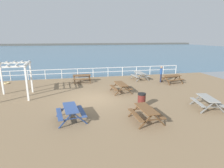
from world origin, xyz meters
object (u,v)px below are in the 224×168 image
Objects in this scene: picnic_table_far_right at (82,77)px; picnic_table_mid_centre at (121,86)px; picnic_table_seaward at (140,74)px; litter_bin at (142,100)px; lattice_pergola at (12,72)px; picnic_table_corner at (172,77)px; picnic_table_near_right at (71,110)px; picnic_table_far_left at (207,100)px; visitor at (161,73)px; picnic_table_near_left at (146,111)px.

picnic_table_mid_centre is at bearing -55.65° from picnic_table_far_right.
picnic_table_seaward is 1.99× the size of litter_bin.
lattice_pergola is (-8.37, 0.38, 1.41)m from picnic_table_mid_centre.
picnic_table_corner is at bearing 46.06° from litter_bin.
litter_bin is (8.89, -3.91, -1.52)m from lattice_pergola.
lattice_pergola is at bearing 156.25° from litter_bin.
picnic_table_mid_centre is at bearing -49.80° from picnic_table_near_right.
picnic_table_far_left is at bearing -108.69° from picnic_table_corner.
picnic_table_seaward is at bearing 14.44° from lattice_pergola.
picnic_table_far_right is at bearing 7.15° from visitor.
litter_bin is at bearing -174.26° from picnic_table_mid_centre.
picnic_table_seaward is at bearing -1.85° from picnic_table_far_right.
picnic_table_corner is 2.09× the size of litter_bin.
picnic_table_corner is (1.34, 6.79, 0.00)m from picnic_table_far_left.
picnic_table_seaward is at bearing -23.65° from visitor.
picnic_table_far_right is at bearing 32.77° from picnic_table_mid_centre.
picnic_table_far_left is 9.01m from picnic_table_seaward.
picnic_table_mid_centre is 0.94× the size of picnic_table_corner.
picnic_table_corner is (8.96, -2.20, 0.00)m from picnic_table_far_right.
picnic_table_near_right is at bearing 57.41° from visitor.
picnic_table_far_right is 0.92× the size of picnic_table_corner.
picnic_table_near_left is 10.34m from picnic_table_seaward.
picnic_table_corner is at bearing -64.47° from picnic_table_near_right.
picnic_table_near_right is (-4.09, 1.00, 0.00)m from picnic_table_near_left.
picnic_table_far_left is 4.23m from litter_bin.
picnic_table_mid_centre is at bearing 98.39° from litter_bin.
picnic_table_seaward is at bearing -40.53° from picnic_table_mid_centre.
picnic_table_corner is (10.02, 6.69, 0.00)m from picnic_table_near_right.
visitor is (9.06, 7.25, 0.36)m from picnic_table_near_right.
picnic_table_far_right is at bearing 13.89° from picnic_table_near_left.
litter_bin is at bearing -84.96° from picnic_table_near_right.
visitor is 13.56m from lattice_pergola.
picnic_table_far_left is at bearing -16.35° from litter_bin.
litter_bin is (0.53, 2.09, -0.10)m from picnic_table_near_left.
lattice_pergola reaches higher than picnic_table_near_right.
visitor is 7.61m from litter_bin.
picnic_table_near_left is at bearing 157.88° from picnic_table_seaward.
picnic_table_near_left is 0.94× the size of picnic_table_near_right.
visitor is (0.38, 7.35, 0.36)m from picnic_table_far_left.
picnic_table_far_left is at bearing -50.79° from picnic_table_far_right.
picnic_table_seaward is (3.26, 4.19, 0.00)m from picnic_table_mid_centre.
picnic_table_seaward is (7.36, 8.81, 0.00)m from picnic_table_near_right.
picnic_table_seaward is 3.40m from picnic_table_corner.
picnic_table_far_left is 7.37m from visitor.
picnic_table_far_left is 6.92m from picnic_table_corner.
picnic_table_far_left is at bearing -82.09° from picnic_table_near_left.
picnic_table_near_left is 0.91× the size of picnic_table_far_left.
visitor is at bearing -12.68° from picnic_table_far_right.
visitor reaches higher than picnic_table_seaward.
picnic_table_near_right is 8.68m from picnic_table_far_left.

